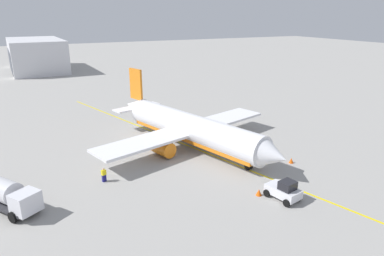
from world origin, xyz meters
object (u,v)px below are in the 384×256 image
Objects in this scene: pushback_tug at (284,190)px; refueling_worker at (104,175)px; safety_cone_wingtip at (291,160)px; airplane at (190,128)px; safety_cone_nose at (259,192)px.

pushback_tug is 20.39m from refueling_worker.
pushback_tug reaches higher than safety_cone_wingtip.
pushback_tug is at bearing 7.29° from airplane.
airplane is 44.54× the size of safety_cone_nose.
airplane is at bearing -178.54° from safety_cone_nose.
refueling_worker is (5.63, -13.88, -1.99)m from airplane.
safety_cone_nose is at bearing 53.33° from refueling_worker.
refueling_worker is 23.95m from safety_cone_wingtip.
safety_cone_wingtip is (-6.82, 7.10, -0.66)m from pushback_tug.
airplane is 8.25× the size of pushback_tug.
safety_cone_nose is at bearing -132.86° from pushback_tug.
refueling_worker is at bearing -67.93° from airplane.
safety_cone_wingtip is at bearing 119.39° from safety_cone_nose.
safety_cone_wingtip is at bearing 40.02° from airplane.
airplane reaches higher than pushback_tug.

